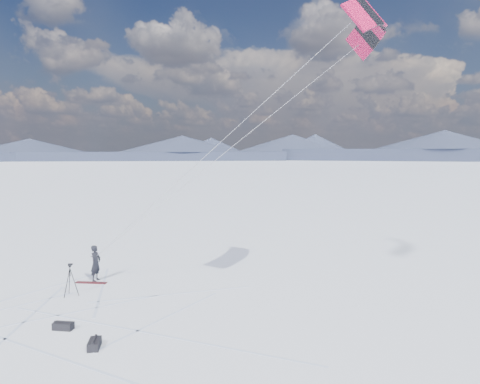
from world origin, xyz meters
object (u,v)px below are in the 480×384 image
Objects in this scene: gear_bag_b at (94,344)px; gear_bag_a at (63,326)px; snowkiter at (96,281)px; tripod at (70,275)px; snowboard at (91,283)px.

gear_bag_a is at bearing -142.32° from gear_bag_b.
snowkiter is at bearing 105.77° from gear_bag_a.
tripod is at bearing 115.11° from gear_bag_a.
snowkiter is 1.21× the size of tripod.
tripod reaches higher than snowkiter.
snowkiter is 6.72m from gear_bag_a.
tripod reaches higher than snowboard.
snowkiter is at bearing -171.21° from gear_bag_b.
gear_bag_b is (6.35, -5.93, 0.15)m from snowkiter.
gear_bag_b reaches higher than gear_bag_a.
snowkiter reaches higher than gear_bag_b.
snowboard is 1.91× the size of gear_bag_b.
tripod is 1.87× the size of gear_bag_a.
snowkiter is 0.47m from snowboard.
tripod is (0.96, -2.41, 0.98)m from snowkiter.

